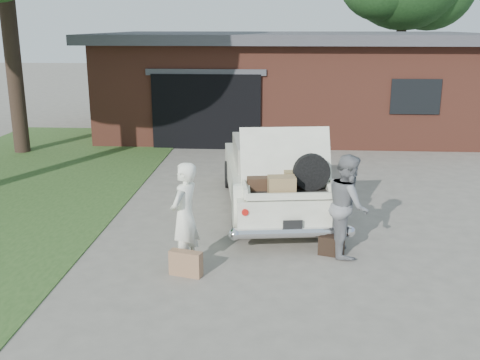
{
  "coord_description": "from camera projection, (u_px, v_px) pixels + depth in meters",
  "views": [
    {
      "loc": [
        0.61,
        -8.32,
        3.59
      ],
      "look_at": [
        0.0,
        0.6,
        1.1
      ],
      "focal_mm": 42.0,
      "sensor_mm": 36.0,
      "label": 1
    }
  ],
  "objects": [
    {
      "name": "sedan",
      "position": [
        274.0,
        175.0,
        11.1
      ],
      "size": [
        2.45,
        4.95,
        1.89
      ],
      "rotation": [
        0.0,
        0.0,
        0.14
      ],
      "color": "white",
      "rests_on": "ground"
    },
    {
      "name": "woman_left",
      "position": [
        185.0,
        216.0,
        8.4
      ],
      "size": [
        0.57,
        0.7,
        1.64
      ],
      "primitive_type": "imported",
      "rotation": [
        0.0,
        0.0,
        -1.92
      ],
      "color": "white",
      "rests_on": "ground"
    },
    {
      "name": "house",
      "position": [
        290.0,
        81.0,
        19.51
      ],
      "size": [
        12.8,
        7.8,
        3.3
      ],
      "color": "brown",
      "rests_on": "ground"
    },
    {
      "name": "ground",
      "position": [
        237.0,
        256.0,
        9.0
      ],
      "size": [
        90.0,
        90.0,
        0.0
      ],
      "primitive_type": "plane",
      "color": "gray",
      "rests_on": "ground"
    },
    {
      "name": "suitcase_right",
      "position": [
        331.0,
        247.0,
        8.97
      ],
      "size": [
        0.43,
        0.25,
        0.31
      ],
      "primitive_type": "cube",
      "rotation": [
        0.0,
        0.0,
        -0.31
      ],
      "color": "black",
      "rests_on": "ground"
    },
    {
      "name": "woman_right",
      "position": [
        348.0,
        205.0,
        8.9
      ],
      "size": [
        0.68,
        0.85,
        1.64
      ],
      "primitive_type": "imported",
      "rotation": [
        0.0,
        0.0,
        1.65
      ],
      "color": "gray",
      "rests_on": "ground"
    },
    {
      "name": "suitcase_left",
      "position": [
        186.0,
        263.0,
        8.26
      ],
      "size": [
        0.52,
        0.28,
        0.38
      ],
      "primitive_type": "cube",
      "rotation": [
        0.0,
        0.0,
        -0.28
      ],
      "color": "#9D7150",
      "rests_on": "ground"
    }
  ]
}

